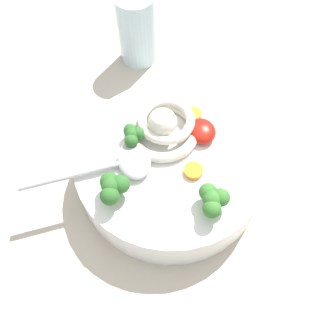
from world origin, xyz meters
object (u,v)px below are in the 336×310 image
at_px(soup_spoon, 124,163).
at_px(noodle_pile, 165,126).
at_px(soup_bowl, 168,167).
at_px(drinking_glass, 137,30).

bearing_deg(soup_spoon, noodle_pile, -150.29).
distance_m(noodle_pile, soup_spoon, 0.08).
relative_size(soup_bowl, soup_spoon, 1.54).
distance_m(soup_bowl, noodle_pile, 0.06).
bearing_deg(noodle_pile, drinking_glass, -6.23).
xyz_separation_m(soup_spoon, drinking_glass, (0.26, -0.09, -0.01)).
distance_m(soup_bowl, soup_spoon, 0.07).
xyz_separation_m(soup_bowl, drinking_glass, (0.26, -0.03, 0.03)).
relative_size(soup_spoon, drinking_glass, 1.37).
bearing_deg(soup_bowl, soup_spoon, 86.81).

